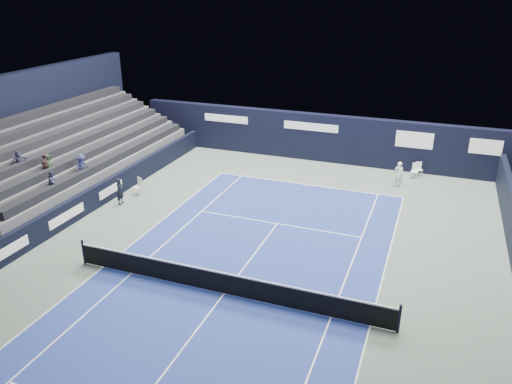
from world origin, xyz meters
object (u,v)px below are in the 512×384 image
at_px(tennis_net, 224,282).
at_px(line_judge_chair, 138,185).
at_px(tennis_player, 399,174).
at_px(folding_chair_back_a, 415,168).
at_px(folding_chair_back_b, 419,168).

bearing_deg(tennis_net, line_judge_chair, 139.30).
relative_size(line_judge_chair, tennis_player, 0.64).
xyz_separation_m(folding_chair_back_a, tennis_player, (-0.80, -1.80, 0.16)).
height_order(folding_chair_back_b, line_judge_chair, line_judge_chair).
bearing_deg(tennis_net, folding_chair_back_b, 69.27).
distance_m(folding_chair_back_a, folding_chair_back_b, 0.49).
distance_m(folding_chair_back_b, line_judge_chair, 16.74).
relative_size(folding_chair_back_a, folding_chair_back_b, 1.04).
relative_size(folding_chair_back_b, line_judge_chair, 0.90).
height_order(folding_chair_back_a, line_judge_chair, line_judge_chair).
height_order(folding_chair_back_a, folding_chair_back_b, folding_chair_back_a).
relative_size(folding_chair_back_b, tennis_player, 0.58).
bearing_deg(line_judge_chair, tennis_net, -16.93).
distance_m(folding_chair_back_b, tennis_player, 2.47).
distance_m(folding_chair_back_b, tennis_net, 16.88).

